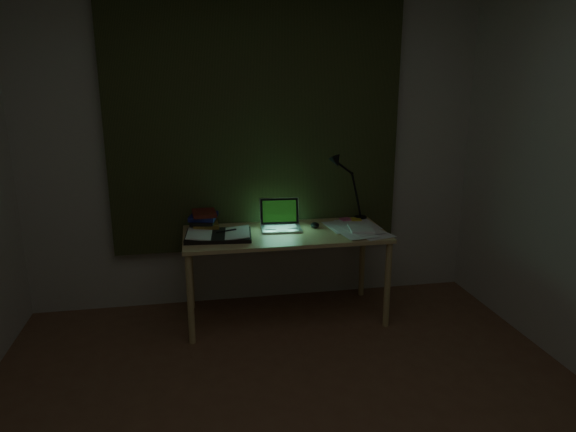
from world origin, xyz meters
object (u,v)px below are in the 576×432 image
laptop (281,216)px  desk_lamp (362,187)px  open_textbook (218,235)px  book_stack (204,220)px  loose_papers (353,229)px  desk (285,275)px

laptop → desk_lamp: 0.71m
laptop → open_textbook: size_ratio=0.73×
book_stack → loose_papers: (1.07, -0.21, -0.06)m
book_stack → desk_lamp: desk_lamp is taller
desk → open_textbook: bearing=-175.8°
open_textbook → book_stack: size_ratio=2.06×
desk → book_stack: bearing=162.9°
desk_lamp → open_textbook: bearing=-169.9°
book_stack → desk_lamp: (1.23, 0.08, 0.19)m
loose_papers → open_textbook: bearing=-180.0°
desk → open_textbook: size_ratio=3.20×
laptop → open_textbook: (-0.47, -0.11, -0.09)m
loose_papers → desk: bearing=176.0°
desk → laptop: (-0.02, 0.07, 0.44)m
laptop → loose_papers: 0.53m
laptop → desk_lamp: size_ratio=0.64×
desk → laptop: 0.44m
book_stack → loose_papers: book_stack is taller
book_stack → laptop: bearing=-10.7°
desk → loose_papers: loose_papers is taller
laptop → loose_papers: (0.51, -0.11, -0.09)m
desk → desk_lamp: 0.92m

